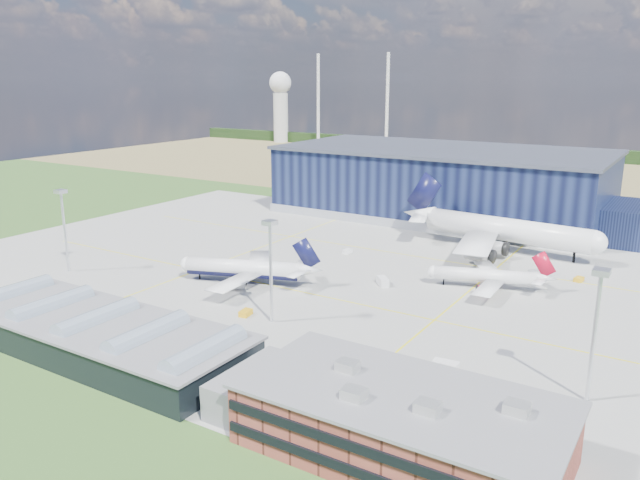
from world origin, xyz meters
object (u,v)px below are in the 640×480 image
Objects in this scene: gse_van_c at (446,367)px; car_a at (439,396)px; gse_van_a at (106,309)px; car_b at (193,341)px; airliner_red at (485,269)px; light_mast_east at (597,314)px; ops_building at (401,423)px; airliner_navy at (243,259)px; gse_tug_c at (579,279)px; light_mast_center at (270,255)px; airliner_widebody at (507,218)px; hangar at (449,186)px; gse_van_b at (383,281)px; gse_cart_a at (348,251)px; light_mast_west at (63,217)px; gse_tug_a at (246,313)px.

gse_van_c is 10.45m from car_a.
car_b is at bearing -83.29° from gse_van_a.
light_mast_east is at bearing 106.88° from airliner_red.
ops_building is at bearing -123.68° from light_mast_east.
gse_tug_c is at bearing -167.31° from airliner_navy.
light_mast_center is at bearing 180.00° from light_mast_east.
gse_van_a is (-61.81, -101.00, -9.63)m from airliner_widebody.
light_mast_east is 4.68× the size of gse_van_a.
car_b is at bearing 166.89° from ops_building.
hangar reaches higher than car_a.
car_a is at bearing -74.82° from airliner_widebody.
light_mast_center is 0.72× the size of airliner_red.
airliner_navy is 83.40m from airliner_widebody.
light_mast_center is 65.00m from light_mast_east.
airliner_red is at bearing 99.36° from ops_building.
hangar is 6.30× the size of light_mast_east.
airliner_navy is (-15.37, -106.80, -5.26)m from hangar.
gse_van_b is (-17.49, -49.43, -9.64)m from airliner_widebody.
light_mast_east reaches higher than gse_van_b.
airliner_red is at bearing -6.95° from gse_cart_a.
gse_van_b is (22.68, -21.41, 0.41)m from gse_cart_a.
gse_van_c is at bearing -82.65° from car_b.
light_mast_west is 41.16m from gse_van_a.
gse_tug_a is at bearing -8.13° from car_b.
gse_van_b is 1.17× the size of car_b.
gse_tug_a is at bearing 150.24° from ops_building.
light_mast_center is 1.00× the size of light_mast_east.
light_mast_east is at bearing -70.16° from gse_van_a.
hangar reaches higher than airliner_navy.
car_b is (-15.96, -53.57, -0.41)m from gse_van_b.
light_mast_east is at bearing -88.44° from gse_van_c.
gse_van_c is at bearing -93.53° from gse_van_b.
gse_cart_a is at bearing -30.03° from airliner_red.
airliner_widebody is at bearing 98.94° from ops_building.
gse_van_a reaches higher than gse_tug_c.
ops_building is 9.95× the size of gse_van_b.
gse_van_c reaches higher than gse_tug_c.
gse_tug_a is at bearing -179.89° from light_mast_east.
gse_tug_c is (-13.08, 65.79, -14.80)m from light_mast_east.
gse_van_b is (16.64, 35.72, 0.38)m from gse_tug_a.
car_b is (0.68, -17.86, -0.03)m from gse_tug_a.
ops_building is 104.78m from gse_cart_a.
light_mast_west is 128.99m from airliner_widebody.
airliner_red reaches higher than gse_van_a.
gse_van_a is (-99.90, -16.00, -14.36)m from light_mast_east.
airliner_navy is at bearing -9.20° from gse_van_a.
airliner_navy is 8.42× the size of gse_van_c.
ops_building is 17.68m from car_a.
gse_cart_a is (9.31, 38.99, -5.70)m from airliner_navy.
ops_building is 37.59m from light_mast_east.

